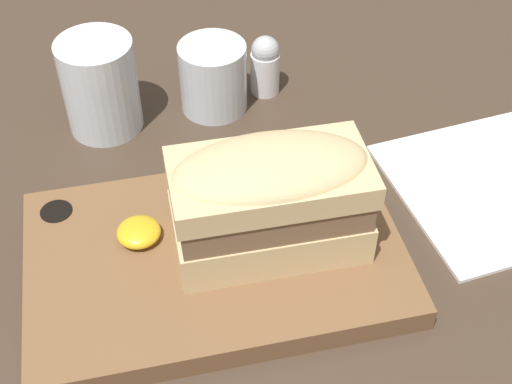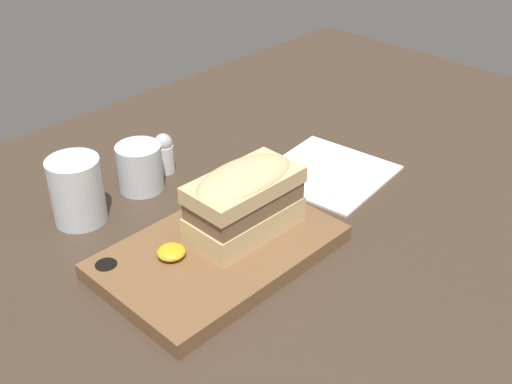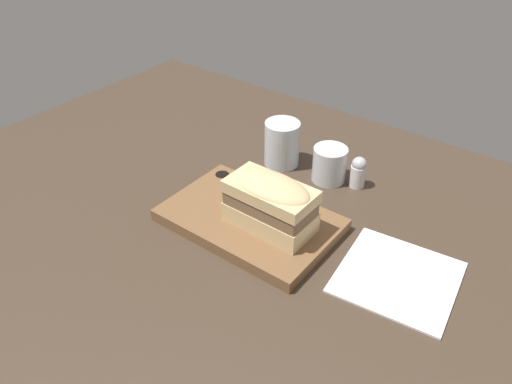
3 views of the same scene
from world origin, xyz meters
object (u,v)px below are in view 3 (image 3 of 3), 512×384
Objects in this scene: water_glass at (282,146)px; napkin at (398,277)px; serving_board at (250,219)px; sandwich at (270,201)px; salt_shaker at (358,172)px; wine_glass at (329,166)px.

water_glass reaches higher than napkin.
serving_board is 8.38cm from sandwich.
salt_shaker is (5.33, 24.57, -4.40)cm from sandwich.
wine_glass is at bearing 142.52° from napkin.
salt_shaker is at bearing 13.75° from wine_glass.
sandwich is at bearing -60.15° from water_glass.
wine_glass is 0.37× the size of napkin.
napkin is 2.99× the size of salt_shaker.
serving_board is 1.99× the size of sandwich.
serving_board is at bearing -172.58° from napkin.
water_glass is 41.42cm from napkin.
water_glass reaches higher than serving_board.
salt_shaker is at bearing 77.76° from sandwich.
serving_board is at bearing -70.31° from water_glass.
serving_board is 4.21× the size of wine_glass.
wine_glass is at bearing 79.85° from serving_board.
water_glass reaches higher than wine_glass.
salt_shaker is (18.17, 2.20, -0.90)cm from water_glass.
salt_shaker is (10.25, 24.34, 2.39)cm from serving_board.
serving_board is at bearing -100.15° from wine_glass.
napkin is (28.95, 3.77, -0.99)cm from serving_board.
wine_glass is (-0.83, 23.06, -4.51)cm from sandwich.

